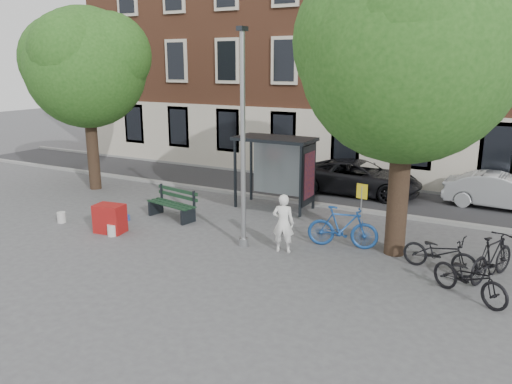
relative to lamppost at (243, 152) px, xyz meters
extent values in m
plane|color=#4C4C4F|center=(0.00, 0.00, -2.78)|extent=(90.00, 90.00, 0.00)
cube|color=#28282B|center=(0.00, 7.00, -2.78)|extent=(40.00, 4.00, 0.01)
cube|color=gray|center=(0.00, 5.00, -2.72)|extent=(40.00, 0.25, 0.12)
cube|color=gray|center=(0.00, 9.00, -2.72)|extent=(40.00, 0.25, 0.12)
cube|color=brown|center=(0.00, 13.00, 4.22)|extent=(30.00, 8.00, 14.00)
cylinder|color=#9EA0A3|center=(0.00, 0.00, 0.22)|extent=(0.14, 0.14, 6.00)
cylinder|color=#9EA0A3|center=(0.00, 0.00, -2.66)|extent=(0.28, 0.28, 0.24)
cube|color=#1E2328|center=(0.00, 0.00, 3.27)|extent=(0.18, 0.35, 0.12)
cylinder|color=black|center=(4.00, 1.50, -1.08)|extent=(0.56, 0.56, 3.40)
sphere|color=#225018|center=(4.00, 1.50, 2.62)|extent=(5.60, 5.60, 5.60)
sphere|color=#225018|center=(4.90, 1.90, 3.12)|extent=(3.92, 3.92, 3.92)
sphere|color=#225018|center=(3.20, 1.20, 2.92)|extent=(4.20, 4.20, 4.20)
sphere|color=#225018|center=(4.20, 0.60, 3.22)|extent=(3.64, 3.64, 3.64)
cylinder|color=black|center=(-9.00, 3.00, -1.18)|extent=(0.48, 0.48, 3.20)
sphere|color=#225018|center=(-9.00, 3.00, 2.22)|extent=(4.80, 4.80, 4.80)
sphere|color=#225018|center=(-8.10, 3.40, 2.72)|extent=(3.36, 3.36, 3.36)
sphere|color=#225018|center=(-9.80, 2.70, 2.52)|extent=(3.60, 3.60, 3.60)
sphere|color=#225018|center=(-8.80, 2.10, 2.82)|extent=(3.12, 3.12, 3.12)
cube|color=#1E2328|center=(-2.30, 3.40, -1.53)|extent=(0.08, 0.08, 2.50)
cube|color=#1E2328|center=(0.30, 3.40, -1.53)|extent=(0.08, 0.08, 2.50)
cube|color=#1E2328|center=(-2.30, 4.60, -1.53)|extent=(0.08, 0.08, 2.50)
cube|color=#1E2328|center=(0.30, 4.60, -1.53)|extent=(0.08, 0.08, 2.50)
cube|color=#1E2328|center=(-1.00, 4.00, -0.22)|extent=(2.85, 1.45, 0.12)
cube|color=#8C999E|center=(-1.00, 4.60, -1.41)|extent=(2.34, 0.04, 2.00)
cube|color=#1E2328|center=(0.30, 4.00, -1.41)|extent=(0.12, 1.14, 2.12)
cube|color=#D84C19|center=(0.37, 4.00, -1.41)|extent=(0.02, 0.90, 1.62)
imported|color=white|center=(1.20, 0.14, -1.94)|extent=(0.69, 0.53, 1.68)
cube|color=#1E2328|center=(-4.31, 1.29, -2.53)|extent=(0.20, 0.62, 0.50)
cube|color=#1E2328|center=(-2.68, 0.97, -2.53)|extent=(0.20, 0.62, 0.50)
cube|color=#173420|center=(-3.54, 0.93, -2.26)|extent=(1.93, 0.50, 0.04)
cube|color=#173420|center=(-3.50, 1.13, -2.26)|extent=(1.93, 0.50, 0.04)
cube|color=#173420|center=(-3.46, 1.32, -2.26)|extent=(1.93, 0.50, 0.04)
cube|color=#173420|center=(-3.44, 1.43, -2.04)|extent=(1.91, 0.43, 0.11)
cube|color=#173420|center=(-3.44, 1.43, -1.84)|extent=(1.91, 0.43, 0.11)
imported|color=black|center=(5.30, 0.79, -2.29)|extent=(1.99, 1.01, 1.00)
imported|color=navy|center=(2.56, 1.27, -2.17)|extent=(2.10, 0.98, 1.22)
imported|color=black|center=(6.14, -0.50, -2.28)|extent=(2.00, 1.56, 1.01)
imported|color=black|center=(6.50, 0.87, -2.20)|extent=(1.27, 1.99, 1.16)
imported|color=black|center=(1.11, 7.50, -2.10)|extent=(4.99, 2.39, 1.37)
imported|color=#A3A7AB|center=(6.30, 7.89, -2.14)|extent=(3.94, 1.50, 1.28)
cube|color=maroon|center=(-4.30, -0.94, -2.33)|extent=(0.98, 0.73, 0.90)
cube|color=#204194|center=(-4.94, 0.18, -2.68)|extent=(0.64, 0.54, 0.20)
cylinder|color=silver|center=(-6.45, -0.99, -2.60)|extent=(0.31, 0.31, 0.36)
cylinder|color=silver|center=(-4.00, -1.18, -2.60)|extent=(0.34, 0.34, 0.36)
cylinder|color=silver|center=(-5.31, 0.61, -2.60)|extent=(0.32, 0.32, 0.36)
cylinder|color=#9EA0A3|center=(3.00, 1.49, -1.87)|extent=(0.04, 0.04, 1.83)
cube|color=gold|center=(3.00, 1.49, -1.11)|extent=(0.33, 0.08, 0.43)
camera|label=1|loc=(6.86, -11.88, 2.36)|focal=35.00mm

